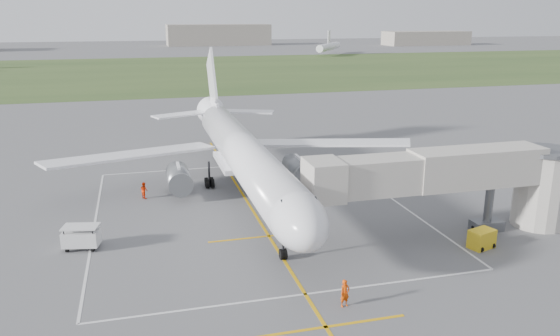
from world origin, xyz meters
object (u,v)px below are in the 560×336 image
object	(u,v)px
airliner	(243,153)
jet_bridge	(467,179)
ramp_worker_wing	(144,190)
ramp_worker_nose	(345,293)
baggage_cart	(81,237)
gpu_unit	(482,239)

from	to	relation	value
airliner	jet_bridge	bearing A→B (deg)	-42.19
jet_bridge	ramp_worker_wing	distance (m)	30.25
ramp_worker_nose	baggage_cart	bearing A→B (deg)	128.15
jet_bridge	ramp_worker_wing	world-z (taller)	jet_bridge
jet_bridge	gpu_unit	distance (m)	5.00
jet_bridge	ramp_worker_nose	size ratio (longest dim) A/B	13.12
airliner	gpu_unit	xyz separation A→B (m)	(15.48, -17.22, -3.67)
airliner	ramp_worker_wing	distance (m)	10.43
gpu_unit	ramp_worker_nose	world-z (taller)	ramp_worker_nose
ramp_worker_nose	ramp_worker_wing	world-z (taller)	ramp_worker_nose
airliner	ramp_worker_nose	xyz separation A→B (m)	(1.92, -22.81, -3.50)
gpu_unit	ramp_worker_nose	xyz separation A→B (m)	(-13.56, -5.59, 0.17)
ramp_worker_wing	ramp_worker_nose	bearing A→B (deg)	174.18
airliner	gpu_unit	bearing A→B (deg)	-48.05
airliner	gpu_unit	distance (m)	23.44
airliner	baggage_cart	distance (m)	17.73
jet_bridge	gpu_unit	size ratio (longest dim) A/B	10.39
airliner	gpu_unit	size ratio (longest dim) A/B	20.76
airliner	ramp_worker_wing	xyz separation A→B (m)	(-9.63, 1.77, -3.57)
jet_bridge	gpu_unit	world-z (taller)	jet_bridge
airliner	gpu_unit	world-z (taller)	airliner
gpu_unit	ramp_worker_wing	xyz separation A→B (m)	(-25.11, 18.99, 0.09)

